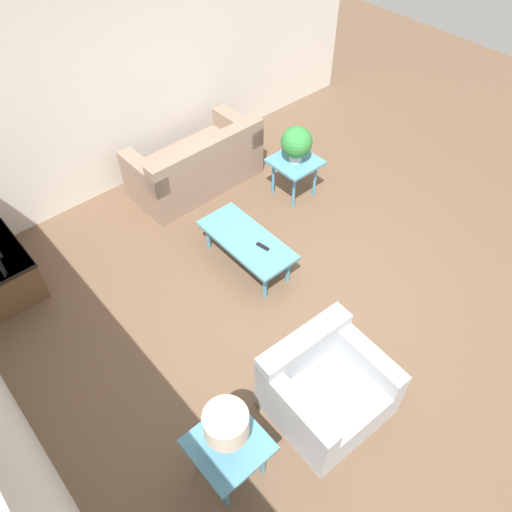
# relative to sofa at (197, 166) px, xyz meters

# --- Properties ---
(ground_plane) EXTENTS (14.00, 14.00, 0.00)m
(ground_plane) POSITION_rel_sofa_xyz_m (-2.29, 0.21, -0.32)
(ground_plane) COLOR brown
(wall_right) EXTENTS (0.12, 7.20, 2.70)m
(wall_right) POSITION_rel_sofa_xyz_m (0.77, 0.21, 1.03)
(wall_right) COLOR silver
(wall_right) RESTS_ON ground_plane
(sofa) EXTENTS (0.86, 1.74, 0.83)m
(sofa) POSITION_rel_sofa_xyz_m (0.00, 0.00, 0.00)
(sofa) COLOR gray
(sofa) RESTS_ON ground_plane
(armchair) EXTENTS (0.94, 1.01, 0.75)m
(armchair) POSITION_rel_sofa_xyz_m (-3.35, 1.07, -0.02)
(armchair) COLOR #A8ADB2
(armchair) RESTS_ON ground_plane
(coffee_table) EXTENTS (1.19, 0.53, 0.40)m
(coffee_table) POSITION_rel_sofa_xyz_m (-1.54, 0.44, 0.03)
(coffee_table) COLOR teal
(coffee_table) RESTS_ON ground_plane
(side_table_plant) EXTENTS (0.57, 0.57, 0.54)m
(side_table_plant) POSITION_rel_sofa_xyz_m (-0.98, -0.85, 0.14)
(side_table_plant) COLOR teal
(side_table_plant) RESTS_ON ground_plane
(side_table_lamp) EXTENTS (0.57, 0.57, 0.54)m
(side_table_lamp) POSITION_rel_sofa_xyz_m (-3.26, 2.09, 0.14)
(side_table_lamp) COLOR teal
(side_table_lamp) RESTS_ON ground_plane
(potted_plant) EXTENTS (0.40, 0.40, 0.47)m
(potted_plant) POSITION_rel_sofa_xyz_m (-0.98, -0.85, 0.48)
(potted_plant) COLOR #B2ADA3
(potted_plant) RESTS_ON side_table_plant
(table_lamp) EXTENTS (0.34, 0.34, 0.48)m
(table_lamp) POSITION_rel_sofa_xyz_m (-3.26, 2.09, 0.55)
(table_lamp) COLOR red
(table_lamp) RESTS_ON side_table_lamp
(remote_control) EXTENTS (0.16, 0.07, 0.02)m
(remote_control) POSITION_rel_sofa_xyz_m (-1.76, 0.39, 0.09)
(remote_control) COLOR black
(remote_control) RESTS_ON coffee_table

